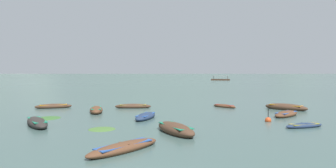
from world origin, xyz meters
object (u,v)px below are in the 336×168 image
at_px(rowboat_0, 286,114).
at_px(ferry_0, 220,79).
at_px(rowboat_4, 124,147).
at_px(rowboat_5, 96,110).
at_px(rowboat_1, 133,106).
at_px(rowboat_8, 146,116).
at_px(mooring_buoy, 268,120).
at_px(rowboat_10, 286,107).
at_px(rowboat_11, 53,106).
at_px(rowboat_2, 224,106).
at_px(rowboat_6, 304,126).
at_px(rowboat_3, 175,129).
at_px(rowboat_7, 37,123).

relative_size(rowboat_0, ferry_0, 0.37).
height_order(rowboat_4, rowboat_5, rowboat_5).
xyz_separation_m(rowboat_1, rowboat_8, (1.84, -7.59, 0.00)).
bearing_deg(mooring_buoy, rowboat_1, 141.90).
bearing_deg(mooring_buoy, rowboat_10, 57.60).
bearing_deg(rowboat_11, rowboat_4, -60.18).
height_order(rowboat_2, ferry_0, ferry_0).
distance_m(rowboat_0, rowboat_6, 5.50).
relative_size(rowboat_0, rowboat_8, 0.93).
relative_size(rowboat_0, rowboat_4, 0.90).
bearing_deg(rowboat_4, rowboat_0, 40.34).
relative_size(rowboat_2, rowboat_10, 0.69).
height_order(rowboat_2, rowboat_10, rowboat_10).
relative_size(rowboat_3, ferry_0, 0.45).
relative_size(rowboat_2, rowboat_7, 0.66).
height_order(rowboat_5, rowboat_7, rowboat_5).
distance_m(rowboat_8, rowboat_11, 13.33).
relative_size(rowboat_0, mooring_buoy, 3.12).
relative_size(rowboat_4, rowboat_11, 1.00).
height_order(rowboat_1, rowboat_11, rowboat_11).
distance_m(rowboat_1, rowboat_6, 18.10).
bearing_deg(rowboat_5, rowboat_7, -111.56).
relative_size(rowboat_5, rowboat_6, 1.22).
bearing_deg(rowboat_10, rowboat_2, 160.16).
bearing_deg(rowboat_6, rowboat_7, 176.70).
relative_size(rowboat_5, rowboat_10, 0.93).
xyz_separation_m(rowboat_0, rowboat_2, (-4.21, 6.85, -0.05)).
bearing_deg(rowboat_3, rowboat_7, 164.58).
height_order(rowboat_6, rowboat_8, rowboat_8).
bearing_deg(rowboat_10, rowboat_1, 173.70).
distance_m(rowboat_3, ferry_0, 132.69).
distance_m(rowboat_0, rowboat_7, 21.33).
relative_size(rowboat_2, rowboat_5, 0.74).
relative_size(rowboat_8, rowboat_10, 0.93).
bearing_deg(rowboat_7, rowboat_2, 33.62).
xyz_separation_m(rowboat_5, ferry_0, (37.43, 119.25, 0.21)).
bearing_deg(rowboat_8, rowboat_7, -158.74).
relative_size(rowboat_2, rowboat_4, 0.73).
height_order(rowboat_2, rowboat_11, rowboat_11).
relative_size(rowboat_1, rowboat_7, 0.91).
bearing_deg(rowboat_0, rowboat_2, 121.55).
xyz_separation_m(rowboat_1, rowboat_5, (-3.35, -3.54, 0.05)).
height_order(rowboat_1, rowboat_6, rowboat_1).
relative_size(rowboat_8, mooring_buoy, 3.36).
distance_m(rowboat_0, rowboat_8, 12.94).
xyz_separation_m(rowboat_0, rowboat_11, (-23.74, 6.61, 0.00)).
relative_size(rowboat_4, rowboat_8, 1.03).
relative_size(rowboat_6, rowboat_10, 0.77).
xyz_separation_m(rowboat_10, rowboat_11, (-25.73, 2.00, -0.06)).
xyz_separation_m(rowboat_1, rowboat_11, (-9.01, 0.15, 0.00)).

